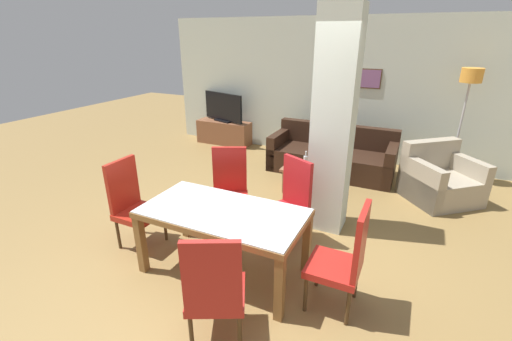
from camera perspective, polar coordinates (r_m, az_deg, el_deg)
ground_plane at (r=3.88m, az=-5.16°, el=-16.12°), size 18.00×18.00×0.00m
back_wall at (r=7.11m, az=12.53°, el=13.04°), size 7.20×0.09×2.70m
divider_pillar at (r=4.23m, az=12.76°, el=7.23°), size 0.47×0.39×2.70m
dining_table at (r=3.55m, az=-5.48°, el=-8.71°), size 1.66×0.87×0.73m
dining_chair_near_right at (r=2.82m, az=-6.90°, el=-18.92°), size 0.62×0.62×1.05m
dining_chair_head_right at (r=3.20m, az=14.61°, el=-13.87°), size 0.46×0.46×1.05m
dining_chair_head_left at (r=4.27m, az=-19.89°, el=-4.96°), size 0.46×0.46×1.05m
dining_chair_far_left at (r=4.40m, az=-4.43°, el=-2.81°), size 0.61×0.61×1.05m
dining_chair_far_right at (r=4.06m, az=5.59°, el=-5.06°), size 0.62×0.62×1.05m
sofa at (r=6.41m, az=12.49°, el=2.23°), size 2.19×0.91×0.82m
armchair at (r=5.90m, az=28.26°, el=-1.55°), size 1.26×1.25×0.86m
coffee_table at (r=5.53m, az=8.55°, el=-1.50°), size 0.77×0.52×0.41m
bottle at (r=5.42m, az=8.26°, el=1.50°), size 0.07×0.07×0.27m
tv_stand at (r=7.96m, az=-5.33°, el=6.34°), size 1.25×0.40×0.52m
tv_screen at (r=7.83m, az=-5.48°, el=10.38°), size 1.10×0.38×0.64m
floor_lamp at (r=6.50m, az=31.97°, el=11.66°), size 0.32×0.32×1.89m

